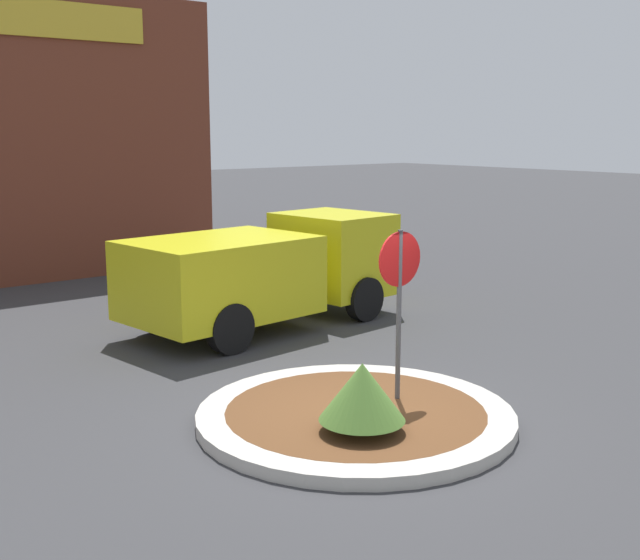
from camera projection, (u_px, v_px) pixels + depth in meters
The scene contains 5 objects.
ground_plane at pixel (355, 422), 10.84m from camera, with size 120.00×120.00×0.00m, color #38383A.
traffic_island at pixel (355, 416), 10.82m from camera, with size 4.29×4.29×0.17m.
stop_sign at pixel (399, 286), 10.99m from camera, with size 0.76×0.07×2.56m.
island_shrub at pixel (362, 392), 9.93m from camera, with size 1.09×1.09×0.89m.
utility_truck at pixel (265, 269), 15.89m from camera, with size 5.87×2.90×2.13m.
Camera 1 is at (-6.81, -7.73, 3.90)m, focal length 45.00 mm.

